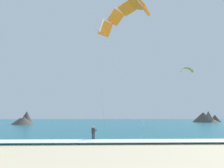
{
  "coord_description": "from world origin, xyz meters",
  "views": [
    {
      "loc": [
        -1.63,
        -5.76,
        2.85
      ],
      "look_at": [
        -0.87,
        18.34,
        6.66
      ],
      "focal_mm": 31.72,
      "sensor_mm": 36.0,
      "label": 1
    }
  ],
  "objects_px": {
    "kite_primary": "(124,13)",
    "surfboard": "(93,141)",
    "kite_distant": "(187,69)",
    "kitesurfer": "(93,133)"
  },
  "relations": [
    {
      "from": "surfboard",
      "to": "kite_distant",
      "type": "height_order",
      "value": "kite_distant"
    },
    {
      "from": "surfboard",
      "to": "kite_distant",
      "type": "distance_m",
      "value": 41.93
    },
    {
      "from": "surfboard",
      "to": "kite_primary",
      "type": "relative_size",
      "value": 0.09
    },
    {
      "from": "kite_primary",
      "to": "kite_distant",
      "type": "xyz_separation_m",
      "value": [
        20.13,
        27.98,
        -1.17
      ]
    },
    {
      "from": "kitesurfer",
      "to": "kite_distant",
      "type": "relative_size",
      "value": 0.42
    },
    {
      "from": "kitesurfer",
      "to": "kite_distant",
      "type": "height_order",
      "value": "kite_distant"
    },
    {
      "from": "surfboard",
      "to": "kitesurfer",
      "type": "bearing_deg",
      "value": 65.44
    },
    {
      "from": "kitesurfer",
      "to": "kite_distant",
      "type": "bearing_deg",
      "value": 52.01
    },
    {
      "from": "kite_primary",
      "to": "surfboard",
      "type": "bearing_deg",
      "value": -144.73
    },
    {
      "from": "kitesurfer",
      "to": "kite_primary",
      "type": "xyz_separation_m",
      "value": [
        3.82,
        2.69,
        15.81
      ]
    }
  ]
}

